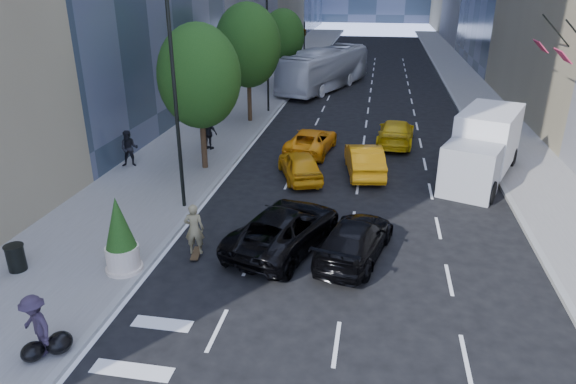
% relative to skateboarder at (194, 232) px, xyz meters
% --- Properties ---
extents(ground, '(160.00, 160.00, 0.00)m').
position_rel_skateboarder_xyz_m(ground, '(4.56, -0.05, -0.98)').
color(ground, black).
rests_on(ground, ground).
extents(sidewalk_left, '(6.00, 120.00, 0.15)m').
position_rel_skateboarder_xyz_m(sidewalk_left, '(-4.44, 29.95, -0.90)').
color(sidewalk_left, slate).
rests_on(sidewalk_left, ground).
extents(sidewalk_right, '(4.00, 120.00, 0.15)m').
position_rel_skateboarder_xyz_m(sidewalk_right, '(14.56, 29.95, -0.90)').
color(sidewalk_right, slate).
rests_on(sidewalk_right, ground).
extents(lamp_near, '(2.13, 0.22, 10.00)m').
position_rel_skateboarder_xyz_m(lamp_near, '(-1.76, 3.95, 4.83)').
color(lamp_near, black).
rests_on(lamp_near, sidewalk_left).
extents(lamp_far, '(2.13, 0.22, 10.00)m').
position_rel_skateboarder_xyz_m(lamp_far, '(-1.76, 21.95, 4.83)').
color(lamp_far, black).
rests_on(lamp_far, sidewalk_left).
extents(tree_near, '(4.20, 4.20, 7.46)m').
position_rel_skateboarder_xyz_m(tree_near, '(-2.64, 8.95, 3.99)').
color(tree_near, black).
rests_on(tree_near, sidewalk_left).
extents(tree_mid, '(4.50, 4.50, 7.99)m').
position_rel_skateboarder_xyz_m(tree_mid, '(-2.64, 18.95, 4.34)').
color(tree_mid, black).
rests_on(tree_mid, sidewalk_left).
extents(tree_far, '(3.90, 3.90, 6.92)m').
position_rel_skateboarder_xyz_m(tree_far, '(-2.64, 31.95, 3.65)').
color(tree_far, black).
rests_on(tree_far, sidewalk_left).
extents(traffic_signal, '(2.48, 0.53, 5.20)m').
position_rel_skateboarder_xyz_m(traffic_signal, '(-1.84, 39.95, 3.26)').
color(traffic_signal, black).
rests_on(traffic_signal, sidewalk_left).
extents(skateboarder, '(0.78, 0.58, 1.96)m').
position_rel_skateboarder_xyz_m(skateboarder, '(0.00, 0.00, 0.00)').
color(skateboarder, olive).
rests_on(skateboarder, ground).
extents(black_sedan_lincoln, '(4.29, 6.29, 1.60)m').
position_rel_skateboarder_xyz_m(black_sedan_lincoln, '(3.10, 1.29, -0.18)').
color(black_sedan_lincoln, black).
rests_on(black_sedan_lincoln, ground).
extents(black_sedan_mercedes, '(3.12, 5.32, 1.45)m').
position_rel_skateboarder_xyz_m(black_sedan_mercedes, '(5.76, 0.95, -0.26)').
color(black_sedan_mercedes, black).
rests_on(black_sedan_mercedes, ground).
extents(taxi_a, '(3.13, 4.63, 1.46)m').
position_rel_skateboarder_xyz_m(taxi_a, '(2.56, 8.57, -0.25)').
color(taxi_a, orange).
rests_on(taxi_a, ground).
extents(taxi_b, '(2.42, 5.01, 1.58)m').
position_rel_skateboarder_xyz_m(taxi_b, '(5.76, 9.84, -0.19)').
color(taxi_b, '#FF9C0D').
rests_on(taxi_b, ground).
extents(taxi_c, '(2.88, 5.25, 1.39)m').
position_rel_skateboarder_xyz_m(taxi_c, '(2.56, 12.95, -0.28)').
color(taxi_c, orange).
rests_on(taxi_c, ground).
extents(taxi_d, '(2.50, 5.32, 1.50)m').
position_rel_skateboarder_xyz_m(taxi_d, '(7.48, 15.45, -0.23)').
color(taxi_d, gold).
rests_on(taxi_d, ground).
extents(city_bus, '(7.32, 13.53, 3.69)m').
position_rel_skateboarder_xyz_m(city_bus, '(1.28, 31.78, 0.87)').
color(city_bus, white).
rests_on(city_bus, ground).
extents(box_truck, '(4.90, 7.49, 3.38)m').
position_rel_skateboarder_xyz_m(box_truck, '(11.64, 10.26, 0.74)').
color(box_truck, silver).
rests_on(box_truck, ground).
extents(pedestrian_a, '(1.12, 0.97, 1.96)m').
position_rel_skateboarder_xyz_m(pedestrian_a, '(-6.64, 8.44, 0.15)').
color(pedestrian_a, black).
rests_on(pedestrian_a, sidewalk_left).
extents(pedestrian_b, '(1.24, 0.79, 1.97)m').
position_rel_skateboarder_xyz_m(pedestrian_b, '(-3.40, 12.03, 0.15)').
color(pedestrian_b, black).
rests_on(pedestrian_b, sidewalk_left).
extents(pedestrian_c, '(1.34, 1.14, 1.81)m').
position_rel_skateboarder_xyz_m(pedestrian_c, '(-2.24, -6.00, 0.07)').
color(pedestrian_c, '#2B2132').
rests_on(pedestrian_c, sidewalk_left).
extents(trash_can, '(0.61, 0.61, 0.91)m').
position_rel_skateboarder_xyz_m(trash_can, '(-5.67, -2.24, -0.37)').
color(trash_can, black).
rests_on(trash_can, sidewalk_left).
extents(planter_shrub, '(1.14, 1.14, 2.74)m').
position_rel_skateboarder_xyz_m(planter_shrub, '(-2.04, -1.59, 0.47)').
color(planter_shrub, beige).
rests_on(planter_shrub, sidewalk_left).
extents(garbage_bags, '(1.15, 1.11, 0.57)m').
position_rel_skateboarder_xyz_m(garbage_bags, '(-1.99, -6.01, -0.56)').
color(garbage_bags, black).
rests_on(garbage_bags, sidewalk_left).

